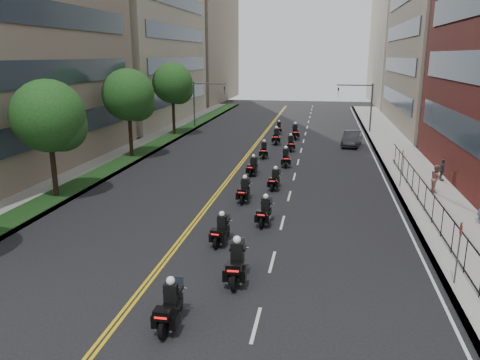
% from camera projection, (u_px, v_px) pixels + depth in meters
% --- Properties ---
extents(ground, '(160.00, 160.00, 0.00)m').
position_uv_depth(ground, '(164.00, 316.00, 16.13)').
color(ground, black).
rests_on(ground, ground).
extents(sidewalk_right, '(4.00, 90.00, 0.15)m').
position_uv_depth(sidewalk_right, '(407.00, 165.00, 37.86)').
color(sidewalk_right, gray).
rests_on(sidewalk_right, ground).
extents(sidewalk_left, '(4.00, 90.00, 0.15)m').
position_uv_depth(sidewalk_left, '(128.00, 155.00, 41.91)').
color(sidewalk_left, gray).
rests_on(sidewalk_left, ground).
extents(grass_strip, '(2.00, 90.00, 0.04)m').
position_uv_depth(grass_strip, '(136.00, 154.00, 41.76)').
color(grass_strip, black).
rests_on(grass_strip, sidewalk_left).
extents(building_right_far, '(15.00, 28.00, 26.00)m').
position_uv_depth(building_right_far, '(420.00, 30.00, 83.33)').
color(building_right_far, '#9D967F').
rests_on(building_right_far, ground).
extents(building_left_far, '(16.00, 28.00, 26.00)m').
position_uv_depth(building_left_far, '(185.00, 32.00, 90.68)').
color(building_left_far, gray).
rests_on(building_left_far, ground).
extents(iron_fence, '(0.05, 28.00, 1.50)m').
position_uv_depth(iron_fence, '(429.00, 203.00, 25.45)').
color(iron_fence, black).
rests_on(iron_fence, sidewalk_right).
extents(street_trees, '(4.40, 38.40, 7.98)m').
position_uv_depth(street_trees, '(101.00, 105.00, 34.36)').
color(street_trees, '#2F2215').
rests_on(street_trees, ground).
extents(traffic_signal_right, '(4.09, 0.20, 5.60)m').
position_uv_depth(traffic_signal_right, '(363.00, 100.00, 53.51)').
color(traffic_signal_right, '#3F3F44').
rests_on(traffic_signal_right, ground).
extents(traffic_signal_left, '(4.09, 0.20, 5.60)m').
position_uv_depth(traffic_signal_left, '(202.00, 98.00, 56.73)').
color(traffic_signal_left, '#3F3F44').
rests_on(traffic_signal_left, ground).
extents(motorcycle_0, '(0.53, 2.33, 1.72)m').
position_uv_depth(motorcycle_0, '(170.00, 307.00, 15.36)').
color(motorcycle_0, black).
rests_on(motorcycle_0, ground).
extents(motorcycle_1, '(0.62, 2.53, 1.86)m').
position_uv_depth(motorcycle_1, '(236.00, 264.00, 18.42)').
color(motorcycle_1, black).
rests_on(motorcycle_1, ground).
extents(motorcycle_2, '(0.62, 2.15, 1.59)m').
position_uv_depth(motorcycle_2, '(221.00, 231.00, 22.17)').
color(motorcycle_2, black).
rests_on(motorcycle_2, ground).
extents(motorcycle_3, '(0.63, 2.23, 1.65)m').
position_uv_depth(motorcycle_3, '(265.00, 213.00, 24.71)').
color(motorcycle_3, black).
rests_on(motorcycle_3, ground).
extents(motorcycle_4, '(0.53, 2.25, 1.66)m').
position_uv_depth(motorcycle_4, '(244.00, 191.00, 28.59)').
color(motorcycle_4, black).
rests_on(motorcycle_4, ground).
extents(motorcycle_5, '(0.63, 2.13, 1.57)m').
position_uv_depth(motorcycle_5, '(275.00, 180.00, 31.22)').
color(motorcycle_5, black).
rests_on(motorcycle_5, ground).
extents(motorcycle_6, '(0.61, 2.13, 1.57)m').
position_uv_depth(motorcycle_6, '(253.00, 167.00, 34.91)').
color(motorcycle_6, black).
rests_on(motorcycle_6, ground).
extents(motorcycle_7, '(0.65, 2.26, 1.67)m').
position_uv_depth(motorcycle_7, '(286.00, 158.00, 37.64)').
color(motorcycle_7, black).
rests_on(motorcycle_7, ground).
extents(motorcycle_8, '(0.56, 2.19, 1.62)m').
position_uv_depth(motorcycle_8, '(264.00, 151.00, 40.81)').
color(motorcycle_8, black).
rests_on(motorcycle_8, ground).
extents(motorcycle_9, '(0.65, 2.24, 1.65)m').
position_uv_depth(motorcycle_9, '(291.00, 144.00, 43.81)').
color(motorcycle_9, black).
rests_on(motorcycle_9, ground).
extents(motorcycle_10, '(0.60, 2.48, 1.83)m').
position_uv_depth(motorcycle_10, '(276.00, 137.00, 47.05)').
color(motorcycle_10, black).
rests_on(motorcycle_10, ground).
extents(motorcycle_11, '(0.71, 2.50, 1.85)m').
position_uv_depth(motorcycle_11, '(295.00, 132.00, 49.86)').
color(motorcycle_11, black).
rests_on(motorcycle_11, ground).
extents(motorcycle_12, '(0.49, 2.10, 1.55)m').
position_uv_depth(motorcycle_12, '(279.00, 128.00, 53.43)').
color(motorcycle_12, black).
rests_on(motorcycle_12, ground).
extents(parked_sedan, '(2.28, 4.70, 1.48)m').
position_uv_depth(parked_sedan, '(352.00, 138.00, 46.15)').
color(parked_sedan, black).
rests_on(parked_sedan, ground).
extents(pedestrian_b, '(0.75, 0.92, 1.80)m').
position_uv_depth(pedestrian_b, '(436.00, 179.00, 29.97)').
color(pedestrian_b, '#935850').
rests_on(pedestrian_b, sidewalk_right).
extents(pedestrian_c, '(0.41, 0.92, 1.54)m').
position_uv_depth(pedestrian_c, '(442.00, 170.00, 32.77)').
color(pedestrian_c, '#3B3C42').
rests_on(pedestrian_c, sidewalk_right).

